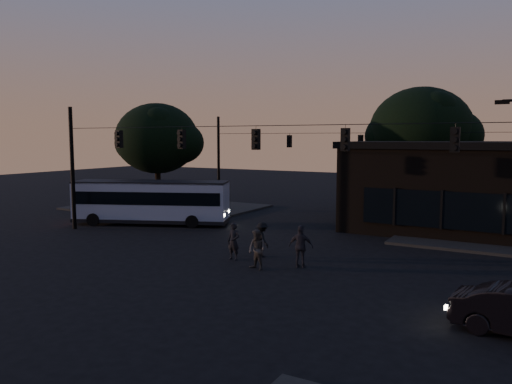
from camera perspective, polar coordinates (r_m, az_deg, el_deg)
The scene contains 12 objects.
ground at distance 21.49m, azimuth -5.37°, elevation -8.99°, with size 120.00×120.00×0.00m, color black.
sidewalk_far_left at distance 40.77m, azimuth -10.16°, elevation -1.72°, with size 14.00×10.00×0.15m, color black.
building at distance 33.17m, azimuth 24.50°, elevation 0.60°, with size 15.40×10.41×5.40m.
tree_behind at distance 39.75m, azimuth 18.32°, elevation 6.71°, with size 7.60×7.60×9.43m.
tree_left at distance 39.63m, azimuth -11.24°, elevation 6.00°, with size 6.40×6.40×8.30m.
signal_rig_near at distance 24.15m, azimuth 0.00°, elevation 3.42°, with size 26.24×0.30×7.50m.
signal_rig_far at distance 38.85m, azimuth 11.83°, elevation 3.98°, with size 26.24×0.30×7.50m.
bus at distance 33.23m, azimuth -11.90°, elevation -0.90°, with size 10.18×6.09×2.83m.
pedestrian_a at distance 23.16m, azimuth -2.57°, elevation -5.66°, with size 0.63×0.41×1.73m, color black.
pedestrian_b at distance 21.43m, azimuth 0.11°, elevation -6.62°, with size 0.84×0.66×1.73m, color #312E2D.
pedestrian_c at distance 21.85m, azimuth 5.16°, elevation -6.23°, with size 1.09×0.45×1.85m, color black.
pedestrian_d at distance 23.70m, azimuth 0.72°, elevation -5.45°, with size 1.08×0.62×1.67m, color black.
Camera 1 is at (11.97, -16.93, 5.62)m, focal length 35.00 mm.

